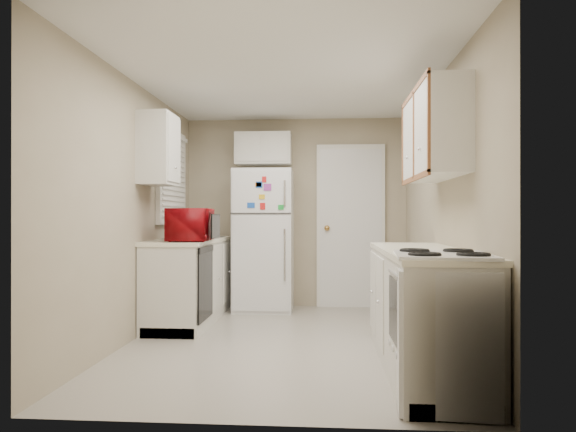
{
  "coord_description": "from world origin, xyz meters",
  "views": [
    {
      "loc": [
        0.37,
        -4.68,
        1.14
      ],
      "look_at": [
        0.0,
        0.5,
        1.15
      ],
      "focal_mm": 32.0,
      "sensor_mm": 36.0,
      "label": 1
    }
  ],
  "objects": [
    {
      "name": "floor",
      "position": [
        0.0,
        0.0,
        0.0
      ],
      "size": [
        3.8,
        3.8,
        0.0
      ],
      "primitive_type": "plane",
      "color": "#BBB4A8",
      "rests_on": "ground"
    },
    {
      "name": "wall_back",
      "position": [
        0.0,
        1.9,
        1.2
      ],
      "size": [
        2.8,
        2.8,
        0.0
      ],
      "primitive_type": "plane",
      "color": "tan",
      "rests_on": "floor"
    },
    {
      "name": "right_counter",
      "position": [
        1.1,
        -0.8,
        0.45
      ],
      "size": [
        0.6,
        2.0,
        0.9
      ],
      "primitive_type": "cube",
      "color": "silver",
      "rests_on": "floor"
    },
    {
      "name": "stove",
      "position": [
        1.1,
        -1.45,
        0.42
      ],
      "size": [
        0.62,
        0.74,
        0.84
      ],
      "primitive_type": "cube",
      "rotation": [
        0.0,
        0.0,
        -0.09
      ],
      "color": "silver",
      "rests_on": "floor"
    },
    {
      "name": "wall_left",
      "position": [
        -1.4,
        0.0,
        1.2
      ],
      "size": [
        3.8,
        3.8,
        0.0
      ],
      "primitive_type": "plane",
      "color": "tan",
      "rests_on": "floor"
    },
    {
      "name": "window_blinds",
      "position": [
        -1.36,
        1.05,
        1.6
      ],
      "size": [
        0.1,
        0.98,
        1.08
      ],
      "primitive_type": "cube",
      "color": "silver",
      "rests_on": "wall_left"
    },
    {
      "name": "interior_door",
      "position": [
        0.7,
        1.86,
        1.02
      ],
      "size": [
        0.86,
        0.06,
        2.08
      ],
      "primitive_type": "cube",
      "color": "silver",
      "rests_on": "floor"
    },
    {
      "name": "microwave",
      "position": [
        -0.96,
        0.33,
        1.05
      ],
      "size": [
        0.61,
        0.37,
        0.39
      ],
      "primitive_type": "imported",
      "rotation": [
        0.0,
        0.0,
        1.66
      ],
      "color": "#99070E",
      "rests_on": "left_counter"
    },
    {
      "name": "sink",
      "position": [
        -1.1,
        1.05,
        0.86
      ],
      "size": [
        0.54,
        0.74,
        0.16
      ],
      "primitive_type": "cube",
      "color": "gray",
      "rests_on": "left_counter"
    },
    {
      "name": "refrigerator",
      "position": [
        -0.37,
        1.59,
        0.86
      ],
      "size": [
        0.71,
        0.69,
        1.72
      ],
      "primitive_type": "cube",
      "rotation": [
        0.0,
        0.0,
        0.01
      ],
      "color": "silver",
      "rests_on": "floor"
    },
    {
      "name": "soap_bottle",
      "position": [
        -1.15,
        1.46,
        1.0
      ],
      "size": [
        0.09,
        0.09,
        0.16
      ],
      "primitive_type": "imported",
      "rotation": [
        0.0,
        0.0,
        -0.27
      ],
      "color": "white",
      "rests_on": "left_counter"
    },
    {
      "name": "dishwasher",
      "position": [
        -0.81,
        0.3,
        0.49
      ],
      "size": [
        0.03,
        0.58,
        0.72
      ],
      "primitive_type": "cube",
      "color": "black",
      "rests_on": "floor"
    },
    {
      "name": "upper_cabinet_right",
      "position": [
        1.25,
        -0.5,
        1.8
      ],
      "size": [
        0.3,
        1.2,
        0.7
      ],
      "primitive_type": "cube",
      "color": "silver",
      "rests_on": "wall_right"
    },
    {
      "name": "wall_right",
      "position": [
        1.4,
        0.0,
        1.2
      ],
      "size": [
        3.8,
        3.8,
        0.0
      ],
      "primitive_type": "plane",
      "color": "tan",
      "rests_on": "floor"
    },
    {
      "name": "ceiling",
      "position": [
        0.0,
        0.0,
        2.4
      ],
      "size": [
        3.8,
        3.8,
        0.0
      ],
      "primitive_type": "plane",
      "color": "white",
      "rests_on": "floor"
    },
    {
      "name": "upper_cabinet_left",
      "position": [
        -1.25,
        0.22,
        1.8
      ],
      "size": [
        0.3,
        0.45,
        0.7
      ],
      "primitive_type": "cube",
      "color": "silver",
      "rests_on": "wall_left"
    },
    {
      "name": "left_counter",
      "position": [
        -1.1,
        0.9,
        0.45
      ],
      "size": [
        0.6,
        1.8,
        0.9
      ],
      "primitive_type": "cube",
      "color": "silver",
      "rests_on": "floor"
    },
    {
      "name": "wall_front",
      "position": [
        0.0,
        -1.9,
        1.2
      ],
      "size": [
        2.8,
        2.8,
        0.0
      ],
      "primitive_type": "plane",
      "color": "tan",
      "rests_on": "floor"
    },
    {
      "name": "cabinet_over_fridge",
      "position": [
        -0.4,
        1.75,
        2.0
      ],
      "size": [
        0.7,
        0.3,
        0.4
      ],
      "primitive_type": "cube",
      "color": "silver",
      "rests_on": "wall_back"
    }
  ]
}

